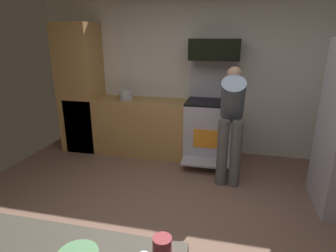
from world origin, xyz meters
TOP-DOWN VIEW (x-y plane):
  - ground_plane at (0.00, 0.00)m, footprint 5.20×4.80m
  - wall_back at (0.00, 2.34)m, footprint 5.20×0.12m
  - lower_cabinet_run at (-0.90, 1.98)m, footprint 2.40×0.60m
  - cabinet_column at (-1.90, 1.98)m, footprint 0.60×0.60m
  - oven_range at (0.30, 1.97)m, footprint 0.76×0.95m
  - microwave at (0.30, 2.06)m, footprint 0.74×0.38m
  - person_cook at (0.60, 1.28)m, footprint 0.31×0.60m
  - mug_coffee at (0.31, -1.20)m, footprint 0.09×0.09m
  - stock_pot at (-1.10, 1.98)m, footprint 0.22×0.22m

SIDE VIEW (x-z plane):
  - ground_plane at x=0.00m, z-range -0.02..0.00m
  - lower_cabinet_run at x=-0.90m, z-range 0.00..0.90m
  - oven_range at x=0.30m, z-range -0.26..1.29m
  - person_cook at x=0.60m, z-range 0.14..1.66m
  - mug_coffee at x=0.31m, z-range 0.90..0.99m
  - stock_pot at x=-1.10m, z-range 0.90..1.06m
  - cabinet_column at x=-1.90m, z-range 0.00..2.10m
  - wall_back at x=0.00m, z-range 0.00..2.60m
  - microwave at x=0.30m, z-range 1.55..1.86m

